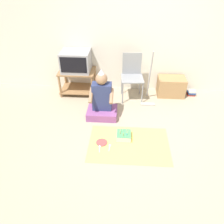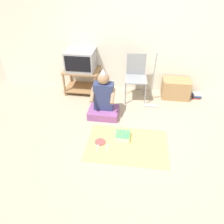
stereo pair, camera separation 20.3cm
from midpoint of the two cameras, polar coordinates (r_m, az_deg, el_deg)
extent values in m
plane|color=tan|center=(3.41, 5.47, -9.59)|extent=(16.00, 16.00, 0.00)
cube|color=silver|center=(4.52, 6.12, 20.61)|extent=(6.40, 0.06, 2.55)
cube|color=#997047|center=(4.64, -10.38, 10.45)|extent=(0.73, 0.51, 0.03)
cube|color=#997047|center=(4.82, -9.88, 6.04)|extent=(0.73, 0.51, 0.02)
cylinder|color=#997047|center=(4.64, -14.69, 6.52)|extent=(0.04, 0.04, 0.52)
cylinder|color=#997047|center=(4.48, -6.50, 6.42)|extent=(0.04, 0.04, 0.52)
cylinder|color=#997047|center=(5.02, -13.29, 8.97)|extent=(0.04, 0.04, 0.52)
cylinder|color=#997047|center=(4.87, -5.65, 8.94)|extent=(0.04, 0.04, 0.52)
cube|color=#99999E|center=(4.56, -10.66, 12.96)|extent=(0.57, 0.49, 0.41)
cube|color=black|center=(4.33, -11.42, 11.88)|extent=(0.51, 0.01, 0.31)
cube|color=gray|center=(4.35, 3.97, 8.74)|extent=(0.46, 0.45, 0.02)
cube|color=gray|center=(4.44, 3.90, 12.45)|extent=(0.38, 0.05, 0.45)
cylinder|color=gray|center=(4.29, 1.44, 4.84)|extent=(0.02, 0.02, 0.46)
cylinder|color=gray|center=(4.32, 6.59, 4.85)|extent=(0.02, 0.02, 0.46)
cylinder|color=gray|center=(4.62, 1.28, 7.20)|extent=(0.02, 0.02, 0.46)
cylinder|color=gray|center=(4.65, 6.09, 7.19)|extent=(0.02, 0.02, 0.46)
cube|color=#A87F51|center=(4.75, 13.95, 6.49)|extent=(0.56, 0.38, 0.39)
cube|color=#B2ADA3|center=(4.40, 8.01, 2.02)|extent=(0.28, 0.09, 0.03)
cylinder|color=#B7B7BC|center=(4.27, 8.50, 9.34)|extent=(0.03, 0.34, 1.07)
cube|color=#B72D28|center=(4.95, 18.72, 4.39)|extent=(0.15, 0.14, 0.03)
cube|color=#333338|center=(4.94, 18.83, 4.62)|extent=(0.14, 0.14, 0.02)
cube|color=#284793|center=(4.93, 18.95, 4.86)|extent=(0.17, 0.14, 0.03)
cube|color=beige|center=(4.92, 19.08, 5.15)|extent=(0.14, 0.13, 0.03)
cube|color=#8C4C8C|center=(4.03, -4.01, -0.18)|extent=(0.54, 0.42, 0.14)
cube|color=navy|center=(3.89, -4.13, 4.06)|extent=(0.34, 0.19, 0.51)
sphere|color=#9E7556|center=(3.72, -4.35, 8.61)|extent=(0.20, 0.20, 0.20)
cone|color=silver|center=(3.67, -4.44, 10.44)|extent=(0.11, 0.11, 0.09)
cylinder|color=#9E7556|center=(3.78, -7.06, 4.31)|extent=(0.06, 0.26, 0.21)
cylinder|color=#9E7556|center=(3.73, -1.70, 4.16)|extent=(0.06, 0.26, 0.21)
cube|color=#EAD666|center=(3.47, 2.73, -8.41)|extent=(1.26, 0.85, 0.01)
cube|color=#F4E0C6|center=(3.55, 1.45, -6.24)|extent=(0.23, 0.23, 0.09)
cube|color=#4CB266|center=(3.52, 1.46, -5.66)|extent=(0.22, 0.22, 0.01)
cylinder|color=#E58CCC|center=(3.50, 2.50, -5.37)|extent=(0.01, 0.01, 0.06)
sphere|color=#FFCC4C|center=(3.48, 2.51, -4.93)|extent=(0.01, 0.01, 0.01)
cylinder|color=#E58CCC|center=(3.54, 2.14, -4.86)|extent=(0.01, 0.01, 0.06)
sphere|color=#FFCC4C|center=(3.51, 2.16, -4.42)|extent=(0.01, 0.01, 0.01)
cylinder|color=#E58CCC|center=(3.55, 1.17, -4.71)|extent=(0.01, 0.01, 0.06)
sphere|color=#FFCC4C|center=(3.52, 1.17, -4.27)|extent=(0.01, 0.01, 0.01)
cylinder|color=#E58CCC|center=(3.52, 0.57, -5.01)|extent=(0.01, 0.01, 0.06)
sphere|color=#FFCC4C|center=(3.50, 0.57, -4.57)|extent=(0.01, 0.01, 0.01)
cylinder|color=#EA4C4C|center=(3.48, 0.47, -5.54)|extent=(0.01, 0.01, 0.06)
sphere|color=#FFCC4C|center=(3.46, 0.47, -5.10)|extent=(0.01, 0.01, 0.01)
cylinder|color=#EA4C4C|center=(3.45, 1.26, -6.01)|extent=(0.01, 0.01, 0.06)
sphere|color=#FFCC4C|center=(3.43, 1.27, -5.57)|extent=(0.01, 0.01, 0.01)
cylinder|color=#4C7FE5|center=(3.46, 2.15, -5.87)|extent=(0.01, 0.01, 0.06)
sphere|color=#FFCC4C|center=(3.44, 2.17, -5.42)|extent=(0.01, 0.01, 0.01)
cylinder|color=#D84C4C|center=(3.49, -4.39, -7.99)|extent=(0.18, 0.18, 0.01)
ellipsoid|color=white|center=(3.44, -2.25, -8.76)|extent=(0.04, 0.05, 0.01)
cube|color=white|center=(3.39, -2.45, -9.61)|extent=(0.02, 0.10, 0.01)
ellipsoid|color=white|center=(3.43, -4.93, -8.96)|extent=(0.04, 0.05, 0.01)
cube|color=white|center=(3.38, -5.03, -9.82)|extent=(0.02, 0.10, 0.01)
camera|label=1|loc=(0.10, -91.64, -1.15)|focal=35.00mm
camera|label=2|loc=(0.10, 88.36, 1.15)|focal=35.00mm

